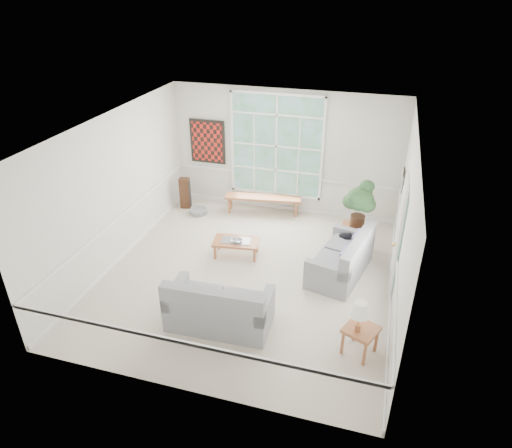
{
  "coord_description": "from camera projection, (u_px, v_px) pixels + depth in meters",
  "views": [
    {
      "loc": [
        2.23,
        -7.11,
        5.25
      ],
      "look_at": [
        0.1,
        0.2,
        1.05
      ],
      "focal_mm": 32.0,
      "sensor_mm": 36.0,
      "label": 1
    }
  ],
  "objects": [
    {
      "name": "wall_frame_near",
      "position": [
        403.0,
        184.0,
        9.12
      ],
      "size": [
        0.04,
        0.26,
        0.32
      ],
      "primitive_type": "cube",
      "color": "black",
      "rests_on": "wall_right"
    },
    {
      "name": "wall_right",
      "position": [
        404.0,
        227.0,
        7.66
      ],
      "size": [
        0.02,
        6.0,
        3.0
      ],
      "primitive_type": "cube",
      "color": "silver",
      "rests_on": "ground"
    },
    {
      "name": "entry_door",
      "position": [
        398.0,
        233.0,
        8.39
      ],
      "size": [
        0.08,
        0.9,
        2.1
      ],
      "primitive_type": "cube",
      "color": "white",
      "rests_on": "floor"
    },
    {
      "name": "wall_front",
      "position": [
        178.0,
        308.0,
        5.81
      ],
      "size": [
        5.5,
        0.02,
        3.0
      ],
      "primitive_type": "cube",
      "color": "silver",
      "rests_on": "ground"
    },
    {
      "name": "pet_bed",
      "position": [
        198.0,
        211.0,
        11.32
      ],
      "size": [
        0.48,
        0.48,
        0.13
      ],
      "primitive_type": "cylinder",
      "rotation": [
        0.0,
        0.0,
        -0.07
      ],
      "color": "slate",
      "rests_on": "floor"
    },
    {
      "name": "door_sidelight",
      "position": [
        398.0,
        246.0,
        7.81
      ],
      "size": [
        0.08,
        0.26,
        1.9
      ],
      "primitive_type": "cube",
      "color": "white",
      "rests_on": "wall_right"
    },
    {
      "name": "cat",
      "position": [
        346.0,
        236.0,
        9.32
      ],
      "size": [
        0.33,
        0.25,
        0.14
      ],
      "primitive_type": "ellipsoid",
      "rotation": [
        0.0,
        0.0,
        -0.11
      ],
      "color": "black",
      "rests_on": "loveseat_right"
    },
    {
      "name": "houseplant",
      "position": [
        359.0,
        204.0,
        9.46
      ],
      "size": [
        0.71,
        0.71,
        1.05
      ],
      "primitive_type": null,
      "rotation": [
        0.0,
        0.0,
        0.16
      ],
      "color": "#2A4E29",
      "rests_on": "end_table"
    },
    {
      "name": "window_back",
      "position": [
        276.0,
        146.0,
        10.8
      ],
      "size": [
        2.3,
        0.08,
        2.4
      ],
      "primitive_type": "cube",
      "color": "white",
      "rests_on": "wall_back"
    },
    {
      "name": "wall_art",
      "position": [
        207.0,
        142.0,
        11.24
      ],
      "size": [
        0.9,
        0.06,
        1.1
      ],
      "primitive_type": "cube",
      "color": "maroon",
      "rests_on": "wall_back"
    },
    {
      "name": "wall_left",
      "position": [
        115.0,
        189.0,
        9.01
      ],
      "size": [
        0.02,
        6.0,
        3.0
      ],
      "primitive_type": "cube",
      "color": "silver",
      "rests_on": "ground"
    },
    {
      "name": "table_lamp",
      "position": [
        359.0,
        317.0,
        6.79
      ],
      "size": [
        0.36,
        0.36,
        0.54
      ],
      "primitive_type": null,
      "rotation": [
        0.0,
        0.0,
        -0.15
      ],
      "color": "white",
      "rests_on": "side_table"
    },
    {
      "name": "window_bench",
      "position": [
        263.0,
        205.0,
        11.29
      ],
      "size": [
        1.9,
        0.65,
        0.43
      ],
      "primitive_type": "cube",
      "rotation": [
        0.0,
        0.0,
        0.16
      ],
      "color": "#A05C36",
      "rests_on": "floor"
    },
    {
      "name": "loveseat_front",
      "position": [
        219.0,
        301.0,
        7.57
      ],
      "size": [
        1.74,
        0.95,
        0.93
      ],
      "primitive_type": "cube",
      "rotation": [
        0.0,
        0.0,
        0.04
      ],
      "color": "gray",
      "rests_on": "floor"
    },
    {
      "name": "coffee_table",
      "position": [
        236.0,
        248.0,
        9.59
      ],
      "size": [
        1.02,
        0.65,
        0.35
      ],
      "primitive_type": "cube",
      "rotation": [
        0.0,
        0.0,
        0.14
      ],
      "color": "#A05C36",
      "rests_on": "floor"
    },
    {
      "name": "wall_frame_far",
      "position": [
        403.0,
        176.0,
        9.45
      ],
      "size": [
        0.04,
        0.26,
        0.32
      ],
      "primitive_type": "cube",
      "color": "black",
      "rests_on": "wall_right"
    },
    {
      "name": "loveseat_right",
      "position": [
        341.0,
        254.0,
        8.87
      ],
      "size": [
        1.2,
        1.8,
        0.89
      ],
      "primitive_type": "cube",
      "rotation": [
        0.0,
        0.0,
        -0.23
      ],
      "color": "gray",
      "rests_on": "floor"
    },
    {
      "name": "floor",
      "position": [
        248.0,
        274.0,
        9.06
      ],
      "size": [
        5.5,
        6.0,
        0.01
      ],
      "primitive_type": "cube",
      "color": "beige",
      "rests_on": "ground"
    },
    {
      "name": "wall_back",
      "position": [
        285.0,
        153.0,
        10.86
      ],
      "size": [
        5.5,
        0.02,
        3.0
      ],
      "primitive_type": "cube",
      "color": "silver",
      "rests_on": "ground"
    },
    {
      "name": "end_table",
      "position": [
        353.0,
        237.0,
        9.82
      ],
      "size": [
        0.55,
        0.55,
        0.51
      ],
      "primitive_type": "cube",
      "rotation": [
        0.0,
        0.0,
        -0.06
      ],
      "color": "#A05C36",
      "rests_on": "floor"
    },
    {
      "name": "ceiling",
      "position": [
        247.0,
        127.0,
        7.61
      ],
      "size": [
        5.5,
        6.0,
        0.02
      ],
      "primitive_type": "cube",
      "color": "white",
      "rests_on": "ground"
    },
    {
      "name": "pewter_bowl",
      "position": [
        237.0,
        240.0,
        9.45
      ],
      "size": [
        0.32,
        0.32,
        0.07
      ],
      "primitive_type": "imported",
      "rotation": [
        0.0,
        0.0,
        -0.22
      ],
      "color": "#97979C",
      "rests_on": "coffee_table"
    },
    {
      "name": "side_table",
      "position": [
        360.0,
        340.0,
        7.09
      ],
      "size": [
        0.62,
        0.62,
        0.48
      ],
      "primitive_type": "cube",
      "rotation": [
        0.0,
        0.0,
        -0.41
      ],
      "color": "#A05C36",
      "rests_on": "floor"
    },
    {
      "name": "floor_speaker",
      "position": [
        185.0,
        193.0,
        11.47
      ],
      "size": [
        0.27,
        0.23,
        0.79
      ],
      "primitive_type": "cube",
      "rotation": [
        0.0,
        0.0,
        0.17
      ],
      "color": "#3A2012",
      "rests_on": "floor"
    }
  ]
}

